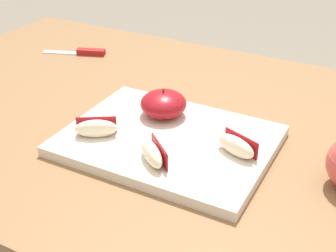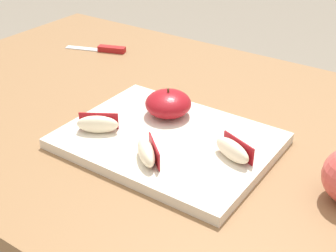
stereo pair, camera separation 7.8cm
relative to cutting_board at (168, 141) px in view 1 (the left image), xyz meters
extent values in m
cube|color=brown|center=(-0.02, 0.08, -0.02)|extent=(1.32, 0.79, 0.03)
cube|color=brown|center=(-0.62, 0.42, -0.41)|extent=(0.06, 0.06, 0.73)
cube|color=beige|center=(0.00, 0.00, 0.00)|extent=(0.35, 0.26, 0.02)
ellipsoid|color=maroon|center=(-0.04, 0.06, 0.03)|extent=(0.08, 0.08, 0.05)
cylinder|color=#4C3319|center=(-0.04, 0.06, 0.06)|extent=(0.00, 0.00, 0.01)
ellipsoid|color=beige|center=(0.01, -0.08, 0.02)|extent=(0.07, 0.06, 0.03)
cube|color=maroon|center=(0.02, -0.07, 0.02)|extent=(0.05, 0.05, 0.03)
ellipsoid|color=beige|center=(-0.11, -0.06, 0.02)|extent=(0.07, 0.06, 0.03)
cube|color=maroon|center=(-0.11, -0.05, 0.02)|extent=(0.06, 0.04, 0.03)
ellipsoid|color=beige|center=(0.12, 0.00, 0.02)|extent=(0.08, 0.05, 0.03)
cube|color=maroon|center=(0.13, 0.01, 0.02)|extent=(0.06, 0.03, 0.03)
cube|color=silver|center=(-0.44, 0.25, -0.01)|extent=(0.09, 0.05, 0.00)
cube|color=maroon|center=(-0.37, 0.28, 0.00)|extent=(0.07, 0.04, 0.01)
camera|label=1|loc=(0.32, -0.60, 0.42)|focal=49.58mm
camera|label=2|loc=(0.38, -0.55, 0.42)|focal=49.58mm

